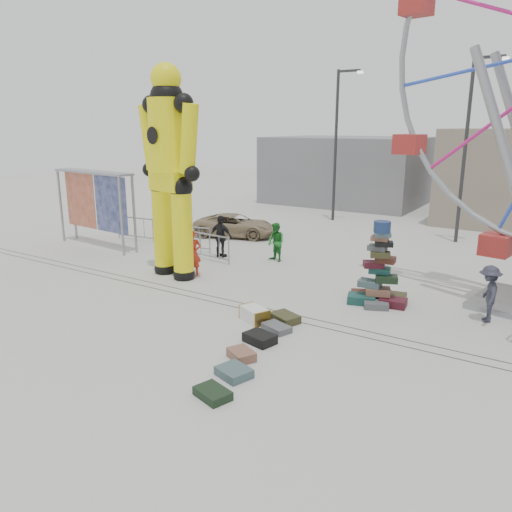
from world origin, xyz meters
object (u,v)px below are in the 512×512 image
Objects in this scene: suitcase_tower at (378,280)px; barricade_dummy_b at (189,238)px; banner_scaffold at (94,190)px; pedestrian_green at (276,242)px; barricade_dummy_c at (210,247)px; pedestrian_grey at (488,294)px; lamp_post_left at (337,138)px; barricade_dummy_a at (135,229)px; pedestrian_black at (221,236)px; crash_test_dummy at (170,165)px; steamer_trunk at (254,315)px; lamp_post_right at (468,142)px; pedestrian_red at (193,253)px; parked_suv at (235,225)px.

suitcase_tower is 9.11m from barricade_dummy_b.
pedestrian_green is (7.84, 2.08, -1.71)m from banner_scaffold.
barricade_dummy_c is at bearing 156.36° from suitcase_tower.
pedestrian_grey is at bearing 4.60° from pedestrian_green.
lamp_post_left is at bearing 92.63° from barricade_dummy_c.
suitcase_tower is 12.94m from banner_scaffold.
pedestrian_grey reaches higher than barricade_dummy_a.
pedestrian_black is 10.28m from pedestrian_grey.
crash_test_dummy is 7.07m from barricade_dummy_a.
pedestrian_black is at bearing 158.68° from steamer_trunk.
lamp_post_right is at bearing 103.14° from steamer_trunk.
lamp_post_right reaches higher than barricade_dummy_c.
pedestrian_red is 9.52m from pedestrian_grey.
pedestrian_green reaches higher than barricade_dummy_c.
lamp_post_left reaches higher than barricade_dummy_c.
lamp_post_left is 4.70× the size of pedestrian_black.
barricade_dummy_a is 1.00× the size of barricade_dummy_c.
pedestrian_green is 2.28m from pedestrian_black.
crash_test_dummy is 10.57m from pedestrian_grey.
barricade_dummy_a is 7.36m from pedestrian_green.
banner_scaffold is at bearing -118.50° from lamp_post_left.
steamer_trunk is 0.42× the size of barricade_dummy_b.
barricade_dummy_b is 3.64m from pedestrian_red.
parked_suv is at bearing 134.45° from suitcase_tower.
steamer_trunk is at bearing -44.46° from pedestrian_green.
barricade_dummy_a is at bearing -5.88° from pedestrian_black.
pedestrian_red is at bearing -176.69° from parked_suv.
crash_test_dummy is 4.05m from barricade_dummy_c.
pedestrian_black reaches higher than parked_suv.
pedestrian_grey is at bearing 168.56° from pedestrian_black.
banner_scaffold reaches higher than pedestrian_green.
parked_suv is at bearing 76.32° from pedestrian_red.
pedestrian_grey is at bearing 17.77° from crash_test_dummy.
suitcase_tower reaches higher than pedestrian_grey.
barricade_dummy_c is (-7.58, -8.65, -3.93)m from lamp_post_right.
crash_test_dummy is at bearing -124.08° from lamp_post_right.
lamp_post_left is at bearing 98.27° from crash_test_dummy.
pedestrian_grey is (15.81, -0.18, -1.69)m from banner_scaffold.
banner_scaffold is (-5.79, 1.54, -1.41)m from crash_test_dummy.
lamp_post_right reaches higher than banner_scaffold.
lamp_post_right is 4.70× the size of pedestrian_black.
suitcase_tower is 0.54× the size of banner_scaffold.
barricade_dummy_c is 2.61m from pedestrian_green.
banner_scaffold reaches higher than pedestrian_grey.
steamer_trunk is 6.55m from barricade_dummy_c.
crash_test_dummy is (-0.40, -12.94, -0.60)m from lamp_post_left.
pedestrian_grey is at bearing -11.46° from suitcase_tower.
crash_test_dummy is 3.68× the size of barricade_dummy_b.
pedestrian_black reaches higher than barricade_dummy_b.
barricade_dummy_c is (5.12, -1.01, 0.00)m from barricade_dummy_a.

